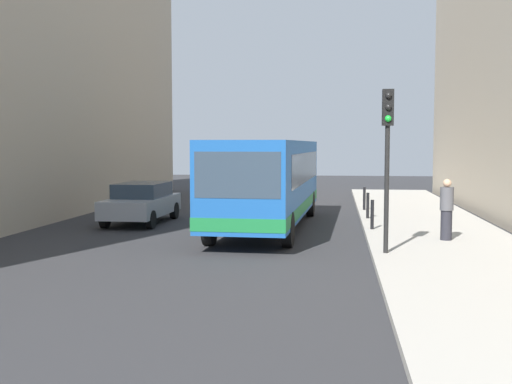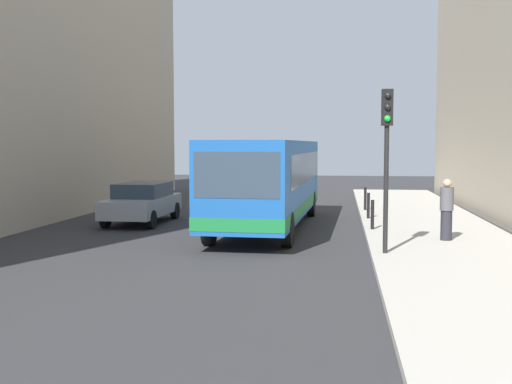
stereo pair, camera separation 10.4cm
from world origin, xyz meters
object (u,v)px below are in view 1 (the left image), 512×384
at_px(car_beside_bus, 142,202).
at_px(bollard_mid, 368,206).
at_px(traffic_light, 387,140).
at_px(bollard_far, 364,199).
at_px(bus, 269,178).
at_px(pedestrian_near_signal, 447,209).
at_px(bollard_near, 372,215).

bearing_deg(car_beside_bus, bollard_mid, -170.55).
xyz_separation_m(traffic_light, bollard_far, (-0.10, 10.57, -2.38)).
distance_m(bus, pedestrian_near_signal, 6.28).
bearing_deg(bus, car_beside_bus, -7.15).
bearing_deg(bollard_mid, pedestrian_near_signal, -68.90).
relative_size(traffic_light, bollard_far, 4.32).
bearing_deg(pedestrian_near_signal, traffic_light, -161.25).
height_order(car_beside_bus, traffic_light, traffic_light).
bearing_deg(bollard_mid, bollard_far, 90.00).
bearing_deg(bollard_mid, traffic_light, -89.24).
distance_m(traffic_light, bollard_mid, 7.90).
height_order(car_beside_bus, pedestrian_near_signal, pedestrian_near_signal).
height_order(traffic_light, pedestrian_near_signal, traffic_light).
relative_size(bollard_mid, bollard_far, 1.00).
bearing_deg(bollard_far, bus, -124.16).
distance_m(bollard_mid, bollard_far, 3.04).
relative_size(bollard_near, bollard_far, 1.00).
height_order(car_beside_bus, bollard_mid, car_beside_bus).
bearing_deg(pedestrian_near_signal, bus, 117.28).
xyz_separation_m(bollard_near, bollard_mid, (0.00, 3.04, 0.00)).
relative_size(traffic_light, bollard_mid, 4.32).
bearing_deg(bollard_near, pedestrian_near_signal, -46.52).
distance_m(bus, bollard_near, 3.76).
relative_size(bus, bollard_near, 11.69).
height_order(bus, traffic_light, traffic_light).
bearing_deg(bollard_mid, bus, -149.18).
bearing_deg(bus, bollard_mid, -147.00).
xyz_separation_m(bus, pedestrian_near_signal, (5.44, -3.06, -0.70)).
distance_m(bollard_near, pedestrian_near_signal, 2.90).
bearing_deg(traffic_light, pedestrian_near_signal, 52.15).
height_order(bus, car_beside_bus, bus).
bearing_deg(pedestrian_near_signal, bollard_mid, 77.71).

